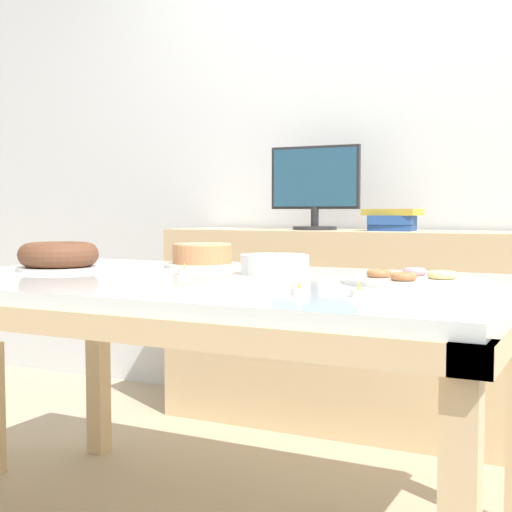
# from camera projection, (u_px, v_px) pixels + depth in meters

# --- Properties ---
(wall_back) EXTENTS (8.00, 0.10, 2.60)m
(wall_back) POSITION_uv_depth(u_px,v_px,m) (374.00, 142.00, 3.39)
(wall_back) COLOR silver
(wall_back) RESTS_ON ground
(dining_table) EXTENTS (1.72, 1.06, 0.78)m
(dining_table) POSITION_uv_depth(u_px,v_px,m) (211.00, 307.00, 2.06)
(dining_table) COLOR silver
(dining_table) RESTS_ON ground
(sideboard) EXTENTS (1.71, 0.44, 0.89)m
(sideboard) POSITION_uv_depth(u_px,v_px,m) (351.00, 329.00, 3.18)
(sideboard) COLOR #D1B284
(sideboard) RESTS_ON ground
(computer_monitor) EXTENTS (0.42, 0.20, 0.38)m
(computer_monitor) POSITION_uv_depth(u_px,v_px,m) (315.00, 188.00, 3.22)
(computer_monitor) COLOR #262628
(computer_monitor) RESTS_ON sideboard
(book_stack) EXTENTS (0.25, 0.18, 0.09)m
(book_stack) POSITION_uv_depth(u_px,v_px,m) (392.00, 219.00, 3.07)
(book_stack) COLOR #23478C
(book_stack) RESTS_ON sideboard
(cake_chocolate_round) EXTENTS (0.26, 0.26, 0.08)m
(cake_chocolate_round) POSITION_uv_depth(u_px,v_px,m) (202.00, 256.00, 2.45)
(cake_chocolate_round) COLOR silver
(cake_chocolate_round) RESTS_ON dining_table
(cake_golden_bundt) EXTENTS (0.27, 0.27, 0.09)m
(cake_golden_bundt) POSITION_uv_depth(u_px,v_px,m) (58.00, 257.00, 2.30)
(cake_golden_bundt) COLOR silver
(cake_golden_bundt) RESTS_ON dining_table
(pastry_platter) EXTENTS (0.37, 0.37, 0.03)m
(pastry_platter) POSITION_uv_depth(u_px,v_px,m) (411.00, 279.00, 1.90)
(pastry_platter) COLOR silver
(pastry_platter) RESTS_ON dining_table
(plate_stack) EXTENTS (0.21, 0.21, 0.06)m
(plate_stack) POSITION_uv_depth(u_px,v_px,m) (275.00, 264.00, 2.17)
(plate_stack) COLOR silver
(plate_stack) RESTS_ON dining_table
(tealight_near_cakes) EXTENTS (0.04, 0.04, 0.04)m
(tealight_near_cakes) POSITION_uv_depth(u_px,v_px,m) (299.00, 291.00, 1.63)
(tealight_near_cakes) COLOR silver
(tealight_near_cakes) RESTS_ON dining_table
(tealight_centre) EXTENTS (0.04, 0.04, 0.04)m
(tealight_centre) POSITION_uv_depth(u_px,v_px,m) (359.00, 292.00, 1.60)
(tealight_centre) COLOR silver
(tealight_centre) RESTS_ON dining_table
(tealight_near_front) EXTENTS (0.04, 0.04, 0.04)m
(tealight_near_front) POSITION_uv_depth(u_px,v_px,m) (184.00, 271.00, 2.16)
(tealight_near_front) COLOR silver
(tealight_near_front) RESTS_ON dining_table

